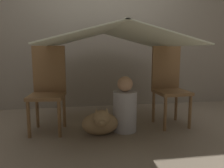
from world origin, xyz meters
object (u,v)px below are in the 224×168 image
(person_front, at_px, (125,108))
(dog, at_px, (100,122))
(chair_left, at_px, (48,86))
(chair_right, at_px, (169,83))

(person_front, distance_m, dog, 0.33)
(chair_left, height_order, chair_right, same)
(chair_left, bearing_deg, dog, -20.05)
(chair_left, relative_size, person_front, 1.53)
(dog, bearing_deg, chair_right, 17.32)
(dog, bearing_deg, person_front, 19.76)
(person_front, bearing_deg, chair_left, 168.74)
(chair_right, relative_size, person_front, 1.53)
(chair_right, height_order, dog, chair_right)
(chair_left, bearing_deg, chair_right, 5.87)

